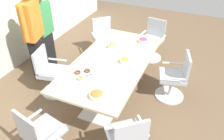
% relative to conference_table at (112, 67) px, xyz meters
% --- Properties ---
extents(ground_plane, '(10.00, 10.00, 0.01)m').
position_rel_conference_table_xyz_m(ground_plane, '(0.00, 0.00, -0.63)').
color(ground_plane, brown).
extents(conference_table, '(2.40, 1.20, 0.75)m').
position_rel_conference_table_xyz_m(conference_table, '(0.00, 0.00, 0.00)').
color(conference_table, '#CCB793').
rests_on(conference_table, ground).
extents(office_chair_0, '(0.64, 0.64, 0.91)m').
position_rel_conference_table_xyz_m(office_chair_0, '(-1.63, 0.31, -0.22)').
color(office_chair_0, silver).
rests_on(office_chair_0, ground).
extents(office_chair_2, '(0.67, 0.67, 0.91)m').
position_rel_conference_table_xyz_m(office_chair_2, '(0.40, -1.07, -0.22)').
color(office_chair_2, silver).
rests_on(office_chair_2, ground).
extents(office_chair_3, '(0.61, 0.61, 0.91)m').
position_rel_conference_table_xyz_m(office_chair_3, '(1.63, -0.31, -0.22)').
color(office_chair_3, silver).
rests_on(office_chair_3, ground).
extents(office_chair_4, '(0.76, 0.76, 0.91)m').
position_rel_conference_table_xyz_m(office_chair_4, '(1.24, 0.76, -0.22)').
color(office_chair_4, silver).
rests_on(office_chair_4, ground).
extents(office_chair_5, '(0.64, 0.64, 0.91)m').
position_rel_conference_table_xyz_m(office_chair_5, '(-0.39, 1.07, -0.22)').
color(office_chair_5, silver).
rests_on(office_chair_5, ground).
extents(person_standing_0, '(0.61, 0.33, 1.88)m').
position_rel_conference_table_xyz_m(person_standing_0, '(-0.07, 1.59, 0.37)').
color(person_standing_0, black).
rests_on(person_standing_0, ground).
extents(person_standing_1, '(0.61, 0.23, 1.68)m').
position_rel_conference_table_xyz_m(person_standing_1, '(0.30, 1.69, 0.24)').
color(person_standing_1, black).
rests_on(person_standing_1, ground).
extents(snack_bowl_chips_yellow, '(0.17, 0.17, 0.09)m').
position_rel_conference_table_xyz_m(snack_bowl_chips_yellow, '(0.03, -0.23, 0.17)').
color(snack_bowl_chips_yellow, white).
rests_on(snack_bowl_chips_yellow, conference_table).
extents(snack_bowl_pretzels, '(0.20, 0.20, 0.11)m').
position_rel_conference_table_xyz_m(snack_bowl_pretzels, '(-0.98, -0.20, 0.18)').
color(snack_bowl_pretzels, white).
rests_on(snack_bowl_pretzels, conference_table).
extents(snack_bowl_candy_mix, '(0.18, 0.18, 0.10)m').
position_rel_conference_table_xyz_m(snack_bowl_candy_mix, '(0.87, -0.29, 0.17)').
color(snack_bowl_candy_mix, beige).
rests_on(snack_bowl_candy_mix, conference_table).
extents(snack_bowl_cookies, '(0.18, 0.18, 0.09)m').
position_rel_conference_table_xyz_m(snack_bowl_cookies, '(0.43, 0.18, 0.17)').
color(snack_bowl_cookies, white).
rests_on(snack_bowl_cookies, conference_table).
extents(donut_platter, '(0.32, 0.32, 0.04)m').
position_rel_conference_table_xyz_m(donut_platter, '(-0.59, 0.23, 0.14)').
color(donut_platter, white).
rests_on(donut_platter, conference_table).
extents(napkin_pile, '(0.19, 0.19, 0.06)m').
position_rel_conference_table_xyz_m(napkin_pile, '(-0.14, 0.40, 0.15)').
color(napkin_pile, white).
rests_on(napkin_pile, conference_table).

